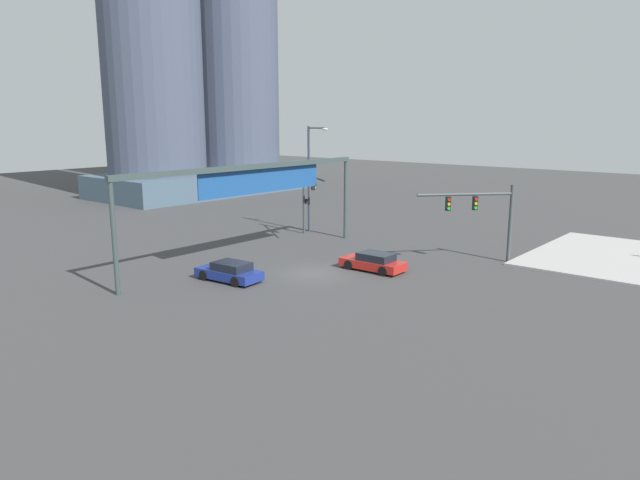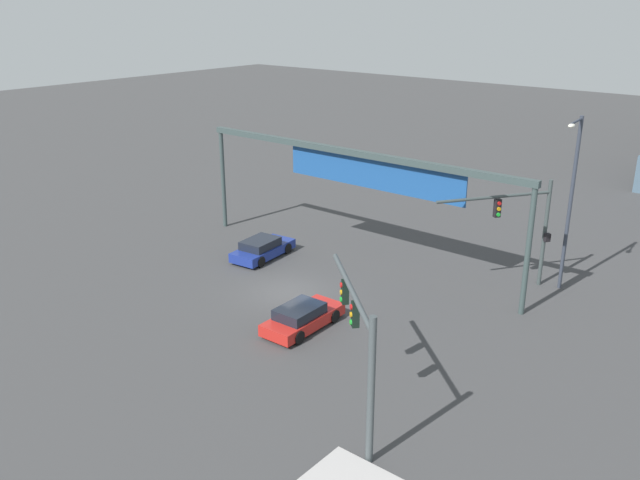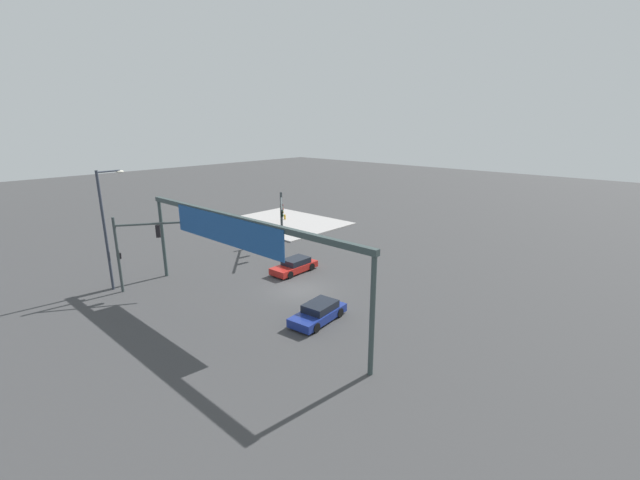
% 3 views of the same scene
% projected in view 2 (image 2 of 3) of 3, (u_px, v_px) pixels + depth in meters
% --- Properties ---
extents(ground_plane, '(184.52, 184.52, 0.00)m').
position_uv_depth(ground_plane, '(288.00, 292.00, 35.45)').
color(ground_plane, '#3D3D3E').
extents(traffic_signal_near_corner, '(5.24, 4.74, 5.46)m').
position_uv_depth(traffic_signal_near_corner, '(359.00, 337.00, 23.00)').
color(traffic_signal_near_corner, '#3C4446').
rests_on(traffic_signal_near_corner, ground).
extents(traffic_signal_opposite_side, '(4.07, 5.54, 5.91)m').
position_uv_depth(traffic_signal_opposite_side, '(523.00, 219.00, 34.69)').
color(traffic_signal_opposite_side, '#384242').
rests_on(traffic_signal_opposite_side, ground).
extents(streetlamp_curved_arm, '(0.40, 2.13, 9.29)m').
position_uv_depth(streetlamp_curved_arm, '(571.00, 195.00, 34.10)').
color(streetlamp_curved_arm, '#303643').
rests_on(streetlamp_curved_arm, ground).
extents(overhead_sign_gantry, '(21.73, 0.43, 6.82)m').
position_uv_depth(overhead_sign_gantry, '(358.00, 170.00, 37.26)').
color(overhead_sign_gantry, '#354343').
rests_on(overhead_sign_gantry, ground).
extents(sedan_car_approaching, '(2.22, 4.42, 1.21)m').
position_uv_depth(sedan_car_approaching, '(262.00, 249.00, 40.02)').
color(sedan_car_approaching, navy).
rests_on(sedan_car_approaching, ground).
extents(sedan_car_waiting_far, '(1.96, 4.39, 1.21)m').
position_uv_depth(sedan_car_waiting_far, '(302.00, 317.00, 31.43)').
color(sedan_car_waiting_far, red).
rests_on(sedan_car_waiting_far, ground).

